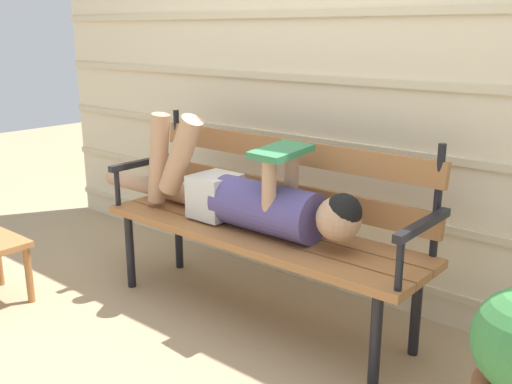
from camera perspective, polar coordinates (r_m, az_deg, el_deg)
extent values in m
plane|color=tan|center=(2.78, -1.62, -13.02)|extent=(12.00, 12.00, 0.00)
cube|color=beige|center=(2.97, 6.79, 11.07)|extent=(4.27, 0.06, 2.20)
cube|color=beige|center=(3.15, 5.89, -6.32)|extent=(4.27, 0.02, 0.04)
cube|color=beige|center=(3.05, 6.05, -0.83)|extent=(4.27, 0.02, 0.04)
cube|color=beige|center=(2.98, 6.22, 4.99)|extent=(4.27, 0.02, 0.04)
cube|color=beige|center=(2.94, 6.40, 11.04)|extent=(4.27, 0.02, 0.04)
cube|color=beige|center=(2.93, 6.60, 17.18)|extent=(4.27, 0.02, 0.04)
cube|color=#9E6638|center=(2.58, -2.14, -4.92)|extent=(1.66, 0.14, 0.04)
cube|color=#9E6638|center=(2.69, 0.00, -4.07)|extent=(1.66, 0.14, 0.04)
cube|color=#9E6638|center=(2.79, 1.97, -3.28)|extent=(1.66, 0.14, 0.04)
cube|color=#9E6638|center=(2.80, 2.88, -0.12)|extent=(1.59, 0.05, 0.11)
cube|color=#9E6638|center=(2.75, 2.94, 4.13)|extent=(1.59, 0.05, 0.11)
cylinder|color=black|center=(3.28, -7.78, 3.99)|extent=(0.03, 0.03, 0.47)
cylinder|color=black|center=(2.41, 17.52, -0.87)|extent=(0.03, 0.03, 0.47)
cylinder|color=black|center=(3.15, -12.35, -5.71)|extent=(0.04, 0.04, 0.41)
cylinder|color=black|center=(2.27, 11.70, -14.45)|extent=(0.04, 0.04, 0.41)
cylinder|color=black|center=(3.36, -7.66, -4.14)|extent=(0.04, 0.04, 0.41)
cylinder|color=black|center=(2.55, 15.54, -11.20)|extent=(0.04, 0.04, 0.41)
cube|color=black|center=(3.18, -11.17, 2.86)|extent=(0.04, 0.42, 0.03)
cylinder|color=black|center=(3.11, -13.56, 0.50)|extent=(0.03, 0.03, 0.20)
cube|color=black|center=(2.21, 16.20, -3.12)|extent=(0.04, 0.42, 0.03)
cylinder|color=black|center=(2.10, 14.02, -6.92)|extent=(0.03, 0.03, 0.20)
cylinder|color=#514784|center=(2.61, 1.04, -1.61)|extent=(0.52, 0.23, 0.23)
cube|color=silver|center=(2.81, -4.04, -0.36)|extent=(0.20, 0.22, 0.21)
sphere|color=tan|center=(2.39, 8.17, -2.66)|extent=(0.19, 0.19, 0.19)
sphere|color=black|center=(2.37, 8.61, -1.99)|extent=(0.16, 0.16, 0.16)
cylinder|color=tan|center=(2.85, -7.48, 3.61)|extent=(0.29, 0.11, 0.42)
cylinder|color=tan|center=(2.98, -9.61, 3.31)|extent=(0.16, 0.09, 0.47)
cylinder|color=tan|center=(3.22, -9.63, 0.41)|extent=(0.83, 0.10, 0.10)
cylinder|color=tan|center=(2.46, 1.30, 0.47)|extent=(0.06, 0.06, 0.26)
cylinder|color=tan|center=(2.59, 3.52, 1.18)|extent=(0.06, 0.06, 0.26)
cube|color=#337A4C|center=(2.49, 2.48, 4.02)|extent=(0.20, 0.26, 0.05)
cylinder|color=#9E6638|center=(3.15, -21.54, -7.58)|extent=(0.04, 0.04, 0.30)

